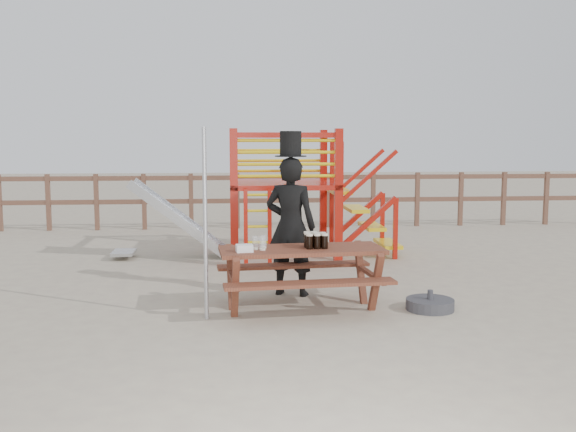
# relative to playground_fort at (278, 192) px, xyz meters

# --- Properties ---
(ground) EXTENTS (60.00, 60.00, 0.00)m
(ground) POSITION_rel_playground_fort_xyz_m (-0.12, -3.58, -1.07)
(ground) COLOR tan
(ground) RESTS_ON ground
(back_fence) EXTENTS (15.09, 0.09, 1.20)m
(back_fence) POSITION_rel_playground_fort_xyz_m (-0.12, 3.42, -0.34)
(back_fence) COLOR brown
(back_fence) RESTS_ON ground
(playground_fort) EXTENTS (4.71, 1.84, 2.10)m
(playground_fort) POSITION_rel_playground_fort_xyz_m (0.00, 0.00, 0.00)
(playground_fort) COLOR #A9160B
(playground_fort) RESTS_ON ground
(picnic_table) EXTENTS (1.94, 1.42, 0.72)m
(picnic_table) POSITION_rel_playground_fort_xyz_m (0.02, -3.38, -0.62)
(picnic_table) COLOR brown
(picnic_table) RESTS_ON ground
(man_with_hat) EXTENTS (0.73, 0.61, 2.04)m
(man_with_hat) POSITION_rel_playground_fort_xyz_m (-0.04, -2.66, -0.16)
(man_with_hat) COLOR black
(man_with_hat) RESTS_ON ground
(metal_pole) EXTENTS (0.05, 0.05, 2.07)m
(metal_pole) POSITION_rel_playground_fort_xyz_m (-1.05, -3.66, -0.04)
(metal_pole) COLOR #B2B2B7
(metal_pole) RESTS_ON ground
(parasol_base) EXTENTS (0.55, 0.55, 0.23)m
(parasol_base) POSITION_rel_playground_fort_xyz_m (1.48, -3.52, -1.01)
(parasol_base) COLOR #333338
(parasol_base) RESTS_ON ground
(paper_bag) EXTENTS (0.19, 0.16, 0.08)m
(paper_bag) POSITION_rel_playground_fort_xyz_m (-0.63, -3.56, -0.32)
(paper_bag) COLOR white
(paper_bag) RESTS_ON picnic_table
(stout_pints) EXTENTS (0.26, 0.25, 0.17)m
(stout_pints) POSITION_rel_playground_fort_xyz_m (0.17, -3.37, -0.27)
(stout_pints) COLOR black
(stout_pints) RESTS_ON picnic_table
(empty_glasses) EXTENTS (0.17, 0.20, 0.15)m
(empty_glasses) POSITION_rel_playground_fort_xyz_m (-0.45, -3.42, -0.29)
(empty_glasses) COLOR silver
(empty_glasses) RESTS_ON picnic_table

